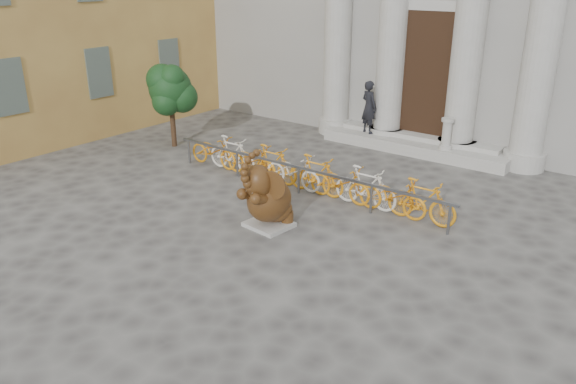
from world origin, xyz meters
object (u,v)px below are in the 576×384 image
Objects in this scene: pedestrian at (369,107)px; bike_rack at (304,172)px; elephant_statue at (268,199)px; tree at (171,90)px.

bike_rack is at bearing 121.27° from pedestrian.
tree reaches higher than elephant_statue.
elephant_statue is 7.18m from pedestrian.
elephant_statue reaches higher than bike_rack.
tree is (-6.27, 2.93, 1.17)m from elephant_statue.
tree is at bearing 161.07° from elephant_statue.
bike_rack is at bearing -6.46° from tree.
bike_rack is 5.79m from tree.
bike_rack is 4.93× the size of pedestrian.
elephant_statue is at bearing 123.41° from pedestrian.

